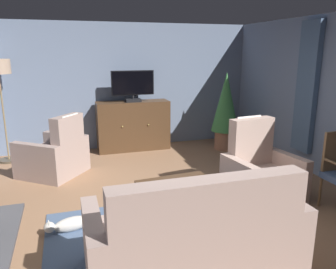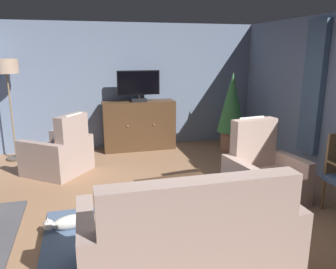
{
  "view_description": "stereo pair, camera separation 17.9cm",
  "coord_description": "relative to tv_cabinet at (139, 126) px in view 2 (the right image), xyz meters",
  "views": [
    {
      "loc": [
        -1.21,
        -3.51,
        2.04
      ],
      "look_at": [
        0.01,
        0.43,
        0.99
      ],
      "focal_mm": 35.61,
      "sensor_mm": 36.0,
      "label": 1
    },
    {
      "loc": [
        -1.03,
        -3.56,
        2.04
      ],
      "look_at": [
        0.01,
        0.43,
        0.99
      ],
      "focal_mm": 35.61,
      "sensor_mm": 36.0,
      "label": 2
    }
  ],
  "objects": [
    {
      "name": "ground_plane",
      "position": [
        -0.11,
        -3.19,
        -0.51
      ],
      "size": [
        6.08,
        7.58,
        0.04
      ],
      "primitive_type": "cube",
      "color": "#936B4C"
    },
    {
      "name": "wall_back",
      "position": [
        -0.11,
        0.35,
        0.81
      ],
      "size": [
        6.08,
        0.1,
        2.6
      ],
      "primitive_type": "cube",
      "color": "slate",
      "rests_on": "ground_plane"
    },
    {
      "name": "curtain_panel_far",
      "position": [
        2.57,
        -2.04,
        0.94
      ],
      "size": [
        0.1,
        0.44,
        2.18
      ],
      "primitive_type": "cube",
      "color": "slate"
    },
    {
      "name": "rug_central",
      "position": [
        -0.35,
        -3.43,
        -0.48
      ],
      "size": [
        2.6,
        1.75,
        0.01
      ],
      "primitive_type": "cube",
      "color": "slate",
      "rests_on": "ground_plane"
    },
    {
      "name": "tv_cabinet",
      "position": [
        0.0,
        0.0,
        0.0
      ],
      "size": [
        1.49,
        0.48,
        1.02
      ],
      "color": "#352315",
      "rests_on": "ground_plane"
    },
    {
      "name": "television",
      "position": [
        -0.0,
        -0.05,
        0.87
      ],
      "size": [
        0.86,
        0.2,
        0.63
      ],
      "color": "black",
      "rests_on": "tv_cabinet"
    },
    {
      "name": "coffee_table",
      "position": [
        -0.07,
        -3.08,
        -0.09
      ],
      "size": [
        0.98,
        0.67,
        0.45
      ],
      "color": "#4C331E",
      "rests_on": "ground_plane"
    },
    {
      "name": "tv_remote",
      "position": [
        -0.15,
        -3.05,
        -0.03
      ],
      "size": [
        0.11,
        0.18,
        0.02
      ],
      "primitive_type": "cube",
      "rotation": [
        0.0,
        0.0,
        5.09
      ],
      "color": "black",
      "rests_on": "coffee_table"
    },
    {
      "name": "folded_newspaper",
      "position": [
        -0.16,
        -3.08,
        -0.04
      ],
      "size": [
        0.35,
        0.29,
        0.01
      ],
      "primitive_type": "cube",
      "rotation": [
        0.0,
        0.0,
        -0.27
      ],
      "color": "silver",
      "rests_on": "coffee_table"
    },
    {
      "name": "sofa_floral",
      "position": [
        -0.25,
        -4.15,
        -0.14
      ],
      "size": [
        1.99,
        0.91,
        1.05
      ],
      "color": "#A3897F",
      "rests_on": "ground_plane"
    },
    {
      "name": "armchair_near_window",
      "position": [
        -1.56,
        -1.06,
        -0.16
      ],
      "size": [
        1.25,
        1.25,
        1.05
      ],
      "color": "#A3897F",
      "rests_on": "ground_plane"
    },
    {
      "name": "armchair_facing_sofa",
      "position": [
        1.24,
        -2.88,
        -0.14
      ],
      "size": [
        1.04,
        0.94,
        1.12
      ],
      "color": "#BC9E8E",
      "rests_on": "ground_plane"
    },
    {
      "name": "potted_plant_tall_palm_by_window",
      "position": [
        1.85,
        -0.52,
        0.4
      ],
      "size": [
        0.57,
        0.57,
        1.62
      ],
      "color": "#99664C",
      "rests_on": "ground_plane"
    },
    {
      "name": "cat",
      "position": [
        -1.38,
        -3.04,
        -0.4
      ],
      "size": [
        0.73,
        0.25,
        0.19
      ],
      "color": "beige",
      "rests_on": "ground_plane"
    },
    {
      "name": "floor_lamp",
      "position": [
        -2.42,
        -0.08,
        1.08
      ],
      "size": [
        0.43,
        0.43,
        1.89
      ],
      "color": "#4C4233",
      "rests_on": "ground_plane"
    }
  ]
}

